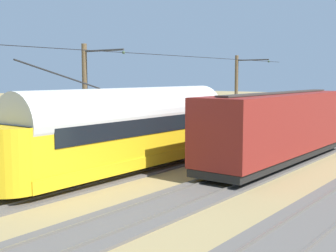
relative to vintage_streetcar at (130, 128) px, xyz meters
The scene contains 8 objects.
ground_plane 8.12m from the vintage_streetcar, 131.57° to the right, with size 220.00×220.00×0.00m, color #937F51.
track_adjacent_siding 8.33m from the vintage_streetcar, 130.09° to the right, with size 2.80×80.00×0.18m.
track_third_siding 6.53m from the vintage_streetcar, 90.00° to the right, with size 2.80×80.00×0.18m.
vintage_streetcar is the anchor object (origin of this frame).
coach_adjacent 8.29m from the vintage_streetcar, 128.55° to the right, with size 2.96×13.89×3.85m.
catenary_pole_foreground 16.44m from the vintage_streetcar, 80.43° to the right, with size 3.04×0.28×6.59m.
catenary_pole_mid_near 3.01m from the vintage_streetcar, ahead, with size 3.04×0.28×6.59m.
spare_tie_stack 11.48m from the vintage_streetcar, 73.54° to the right, with size 2.40×2.40×0.54m.
Camera 1 is at (-10.11, 22.74, 4.86)m, focal length 48.32 mm.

